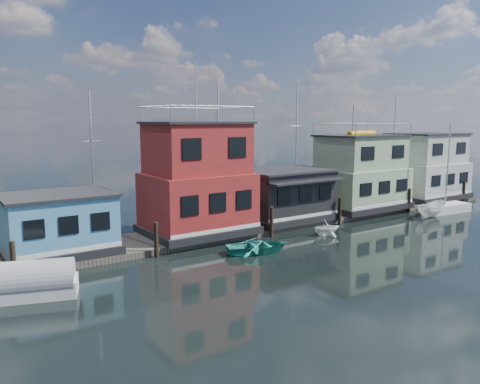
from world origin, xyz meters
TOP-DOWN VIEW (x-y plane):
  - ground at (0.00, 0.00)m, footprint 160.00×160.00m
  - dock at (0.00, 12.00)m, footprint 48.00×5.00m
  - houseboat_blue at (-18.00, 12.00)m, footprint 6.40×4.90m
  - houseboat_red at (-8.50, 12.00)m, footprint 7.40×5.90m
  - houseboat_dark at (-0.50, 11.98)m, footprint 7.40×6.10m
  - houseboat_green at (8.50, 12.00)m, footprint 8.40×5.90m
  - houseboat_white at (18.50, 12.00)m, footprint 8.40×5.90m
  - pilings at (-0.33, 9.20)m, footprint 42.28×0.28m
  - background_masts at (4.76, 18.00)m, footprint 36.40×0.16m
  - dinghy_white at (-0.39, 7.29)m, footprint 2.65×2.42m
  - day_sailer at (14.65, 7.25)m, footprint 5.28×2.26m
  - motorboat at (11.68, 6.69)m, footprint 3.67×1.49m
  - tarp_runabout at (-20.95, 6.56)m, footprint 5.04×3.25m
  - dinghy_teal at (-7.27, 6.47)m, footprint 4.74×3.97m

SIDE VIEW (x-z plane):
  - ground at x=0.00m, z-range 0.00..0.00m
  - dock at x=0.00m, z-range 0.00..0.40m
  - dinghy_teal at x=-7.27m, z-range 0.00..0.84m
  - day_sailer at x=14.65m, z-range -3.58..4.50m
  - dinghy_white at x=-0.39m, z-range 0.00..1.19m
  - motorboat at x=11.68m, z-range 0.00..1.40m
  - tarp_runabout at x=-20.95m, z-range -0.24..1.67m
  - pilings at x=-0.33m, z-range 0.00..2.20m
  - houseboat_blue at x=-18.00m, z-range 0.38..4.04m
  - houseboat_dark at x=-0.50m, z-range 0.39..4.45m
  - houseboat_white at x=18.50m, z-range 0.21..6.87m
  - houseboat_green at x=8.50m, z-range 0.03..7.06m
  - houseboat_red at x=-8.50m, z-range -1.83..10.03m
  - background_masts at x=4.76m, z-range -0.45..11.55m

